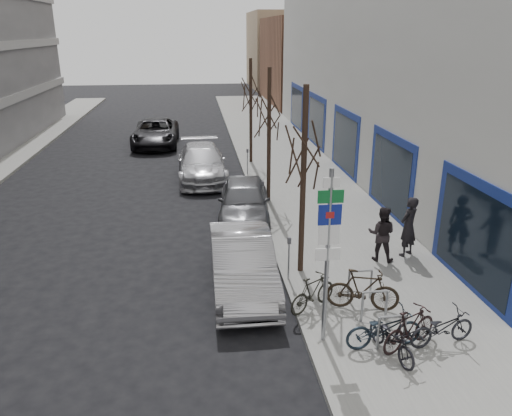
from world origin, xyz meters
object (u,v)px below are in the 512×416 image
object	(u,v)px
meter_front	(289,254)
pedestrian_far	(382,233)
tree_far	(251,87)
lane_car	(156,133)
tree_near	(305,138)
bike_near_right	(410,328)
bike_rack	(375,302)
parked_car_back	(202,163)
bike_far_inner	(363,290)
bike_mid_inner	(313,292)
highway_sign_pole	(328,247)
tree_mid	(269,104)
meter_back	(247,159)
bike_near_left	(392,336)
bike_mid_curb	(384,326)
parked_car_mid	(244,201)
bike_far_curb	(442,325)
parked_car_front	(242,263)
pedestrian_near	(408,227)
meter_mid	(263,194)

from	to	relation	value
meter_front	pedestrian_far	distance (m)	3.15
tree_far	lane_car	distance (m)	8.29
tree_near	bike_near_right	size ratio (longest dim) A/B	3.35
bike_rack	parked_car_back	size ratio (longest dim) A/B	0.41
bike_far_inner	pedestrian_far	world-z (taller)	pedestrian_far
tree_far	bike_mid_inner	world-z (taller)	tree_far
bike_mid_inner	pedestrian_far	size ratio (longest dim) A/B	0.90
tree_far	parked_car_back	bearing A→B (deg)	-136.53
tree_far	bike_far_inner	bearing A→B (deg)	-85.93
highway_sign_pole	tree_mid	size ratio (longest dim) A/B	0.76
bike_far_inner	parked_car_back	distance (m)	13.35
meter_back	pedestrian_far	size ratio (longest dim) A/B	0.73
meter_back	bike_near_left	bearing A→B (deg)	-83.95
bike_rack	bike_mid_curb	size ratio (longest dim) A/B	1.28
parked_car_mid	parked_car_back	world-z (taller)	parked_car_back
bike_far_curb	lane_car	xyz separation A→B (m)	(-7.75, 22.38, 0.17)
pedestrian_far	bike_rack	bearing A→B (deg)	92.89
meter_back	bike_mid_curb	xyz separation A→B (m)	(1.50, -14.44, -0.23)
meter_back	parked_car_back	xyz separation A→B (m)	(-2.21, -0.02, -0.11)
tree_far	lane_car	bearing A→B (deg)	134.95
meter_front	tree_near	bearing A→B (deg)	48.01
tree_far	parked_car_back	xyz separation A→B (m)	(-2.66, -2.52, -3.30)
meter_front	lane_car	bearing A→B (deg)	104.62
bike_rack	tree_mid	bearing A→B (deg)	97.28
bike_near_right	pedestrian_far	distance (m)	4.55
bike_rack	lane_car	bearing A→B (deg)	107.17
meter_front	parked_car_front	bearing A→B (deg)	-174.34
tree_near	bike_near_right	world-z (taller)	tree_near
tree_mid	parked_car_back	size ratio (longest dim) A/B	0.99
parked_car_front	parked_car_back	world-z (taller)	parked_car_back
meter_front	bike_mid_curb	xyz separation A→B (m)	(1.50, -3.44, -0.23)
bike_mid_inner	parked_car_front	bearing A→B (deg)	13.07
tree_near	bike_near_left	distance (m)	5.61
pedestrian_near	bike_near_right	bearing A→B (deg)	33.36
bike_far_inner	parked_car_front	world-z (taller)	parked_car_front
bike_rack	parked_car_front	xyz separation A→B (m)	(-2.98, 2.27, 0.13)
bike_mid_curb	bike_near_left	bearing A→B (deg)	-171.89
parked_car_mid	parked_car_front	bearing A→B (deg)	-90.43
highway_sign_pole	tree_near	distance (m)	3.88
parked_car_back	bike_near_right	bearing A→B (deg)	-75.03
bike_rack	bike_near_right	distance (m)	1.20
meter_front	pedestrian_near	distance (m)	4.12
meter_mid	parked_car_mid	xyz separation A→B (m)	(-0.75, -0.36, -0.12)
tree_far	meter_mid	bearing A→B (deg)	-93.22
parked_car_front	tree_mid	bearing A→B (deg)	76.21
parked_car_front	parked_car_back	distance (m)	11.14
meter_mid	parked_car_mid	distance (m)	0.84
meter_back	pedestrian_far	bearing A→B (deg)	-73.37
parked_car_front	pedestrian_near	distance (m)	5.44
bike_mid_curb	meter_front	bearing A→B (deg)	19.72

